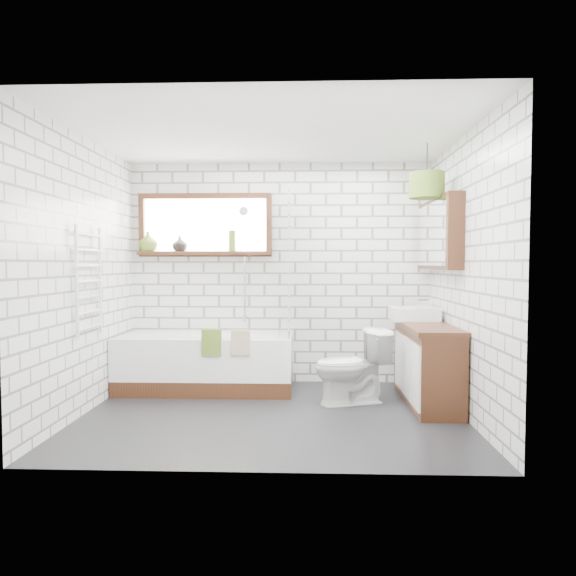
{
  "coord_description": "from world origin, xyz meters",
  "views": [
    {
      "loc": [
        0.31,
        -4.57,
        1.36
      ],
      "look_at": [
        0.13,
        0.25,
        1.13
      ],
      "focal_mm": 32.0,
      "sensor_mm": 36.0,
      "label": 1
    }
  ],
  "objects_px": {
    "pendant": "(427,185)",
    "bathtub": "(207,362)",
    "vanity": "(427,363)",
    "toilet": "(351,366)",
    "basin": "(414,314)"
  },
  "relations": [
    {
      "from": "pendant",
      "to": "bathtub",
      "type": "bearing_deg",
      "value": 166.66
    },
    {
      "from": "vanity",
      "to": "pendant",
      "type": "bearing_deg",
      "value": -116.14
    },
    {
      "from": "bathtub",
      "to": "vanity",
      "type": "bearing_deg",
      "value": -11.21
    },
    {
      "from": "vanity",
      "to": "pendant",
      "type": "xyz_separation_m",
      "value": [
        -0.04,
        -0.08,
        1.71
      ]
    },
    {
      "from": "bathtub",
      "to": "toilet",
      "type": "relative_size",
      "value": 2.55
    },
    {
      "from": "bathtub",
      "to": "pendant",
      "type": "distance_m",
      "value": 2.9
    },
    {
      "from": "bathtub",
      "to": "basin",
      "type": "relative_size",
      "value": 3.94
    },
    {
      "from": "vanity",
      "to": "basin",
      "type": "relative_size",
      "value": 2.88
    },
    {
      "from": "bathtub",
      "to": "pendant",
      "type": "height_order",
      "value": "pendant"
    },
    {
      "from": "vanity",
      "to": "pendant",
      "type": "relative_size",
      "value": 4.09
    },
    {
      "from": "basin",
      "to": "toilet",
      "type": "xyz_separation_m",
      "value": [
        -0.68,
        -0.4,
        -0.48
      ]
    },
    {
      "from": "bathtub",
      "to": "basin",
      "type": "height_order",
      "value": "basin"
    },
    {
      "from": "pendant",
      "to": "vanity",
      "type": "bearing_deg",
      "value": 63.86
    },
    {
      "from": "basin",
      "to": "pendant",
      "type": "bearing_deg",
      "value": -87.03
    },
    {
      "from": "basin",
      "to": "toilet",
      "type": "distance_m",
      "value": 0.92
    }
  ]
}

